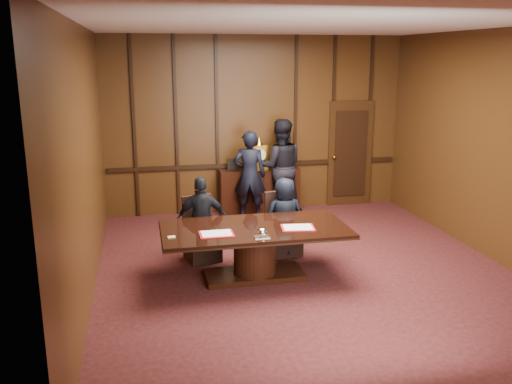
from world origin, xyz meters
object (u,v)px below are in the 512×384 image
signatory_right (285,217)px  witness_left (250,175)px  sideboard (259,189)px  signatory_left (202,220)px  conference_table (255,244)px  witness_right (280,167)px

signatory_right → witness_left: 2.10m
sideboard → signatory_right: bearing=-93.1°
sideboard → signatory_left: (-1.43, -2.49, 0.18)m
sideboard → signatory_right: 2.49m
signatory_left → conference_table: bearing=132.9°
signatory_left → witness_left: bearing=-115.2°
sideboard → signatory_left: 2.88m
witness_left → witness_right: bearing=-145.6°
signatory_left → witness_left: 2.39m
sideboard → witness_right: bearing=-22.1°
sideboard → signatory_right: (-0.13, -2.49, 0.14)m
signatory_left → signatory_right: signatory_left is taller
signatory_right → witness_right: witness_right is taller
signatory_left → signatory_right: (1.30, 0.00, -0.04)m
conference_table → witness_right: (1.18, 3.13, 0.44)m
conference_table → witness_right: 3.37m
conference_table → witness_right: bearing=69.4°
conference_table → witness_left: (0.51, 2.89, 0.35)m
sideboard → signatory_left: sideboard is taller
signatory_right → witness_left: bearing=-90.4°
sideboard → witness_left: 0.61m
conference_table → witness_left: 2.95m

